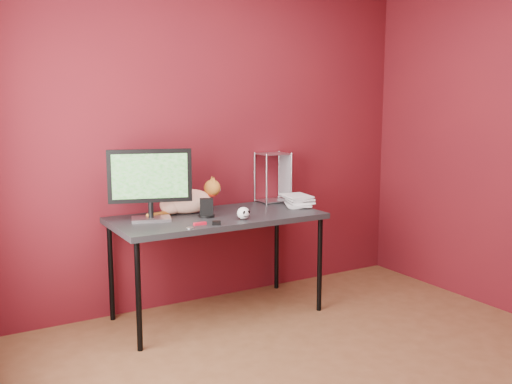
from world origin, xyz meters
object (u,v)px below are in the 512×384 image
speaker (207,209)px  desk (217,222)px  cat (188,201)px  monitor (150,181)px  skull_mug (243,213)px  book_stack (287,142)px

speaker → desk: bearing=35.0°
desk → cat: 0.27m
monitor → speaker: monitor is taller
desk → skull_mug: skull_mug is taller
monitor → speaker: 0.44m
skull_mug → speaker: size_ratio=0.68×
speaker → cat: bearing=131.8°
cat → skull_mug: bearing=-46.9°
desk → speaker: size_ratio=11.48×
monitor → book_stack: (1.10, -0.02, 0.23)m
cat → book_stack: (0.78, -0.13, 0.41)m
monitor → cat: monitor is taller
desk → book_stack: (0.63, 0.05, 0.55)m
speaker → book_stack: (0.72, 0.07, 0.44)m
desk → cat: bearing=130.9°
monitor → skull_mug: 0.68m
cat → skull_mug: cat is taller
monitor → skull_mug: monitor is taller
skull_mug → book_stack: book_stack is taller
desk → skull_mug: (0.09, -0.22, 0.09)m
desk → speaker: speaker is taller
monitor → skull_mug: (0.56, -0.29, -0.23)m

